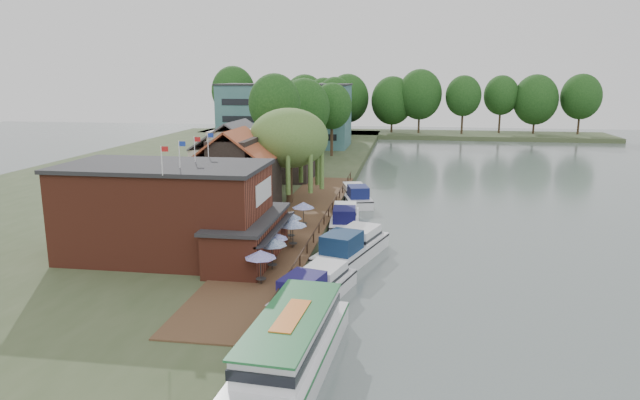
# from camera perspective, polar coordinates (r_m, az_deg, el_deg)

# --- Properties ---
(ground) EXTENTS (260.00, 260.00, 0.00)m
(ground) POSITION_cam_1_polar(r_m,az_deg,el_deg) (43.86, 5.37, -7.42)
(ground) COLOR slate
(ground) RESTS_ON ground
(land_bank) EXTENTS (50.00, 140.00, 1.00)m
(land_bank) POSITION_cam_1_polar(r_m,az_deg,el_deg) (84.02, -13.89, 2.19)
(land_bank) COLOR #384728
(land_bank) RESTS_ON ground
(quay_deck) EXTENTS (6.00, 50.00, 0.10)m
(quay_deck) POSITION_cam_1_polar(r_m,az_deg,el_deg) (54.03, -2.43, -2.40)
(quay_deck) COLOR #47301E
(quay_deck) RESTS_ON land_bank
(quay_rail) EXTENTS (0.20, 49.00, 1.00)m
(quay_rail) POSITION_cam_1_polar(r_m,az_deg,el_deg) (53.95, 0.49, -1.92)
(quay_rail) COLOR black
(quay_rail) RESTS_ON land_bank
(pub) EXTENTS (20.00, 11.00, 7.30)m
(pub) POSITION_cam_1_polar(r_m,az_deg,el_deg) (44.58, -12.85, -1.12)
(pub) COLOR maroon
(pub) RESTS_ON land_bank
(hotel_block) EXTENTS (25.40, 12.40, 12.30)m
(hotel_block) POSITION_cam_1_polar(r_m,az_deg,el_deg) (114.11, -3.48, 8.48)
(hotel_block) COLOR #38666B
(hotel_block) RESTS_ON land_bank
(cottage_a) EXTENTS (8.60, 7.60, 8.50)m
(cottage_a) POSITION_cam_1_polar(r_m,az_deg,el_deg) (58.66, -8.42, 2.85)
(cottage_a) COLOR black
(cottage_a) RESTS_ON land_bank
(cottage_b) EXTENTS (9.60, 8.60, 8.50)m
(cottage_b) POSITION_cam_1_polar(r_m,az_deg,el_deg) (68.98, -8.36, 4.26)
(cottage_b) COLOR beige
(cottage_b) RESTS_ON land_bank
(cottage_c) EXTENTS (7.60, 7.60, 8.50)m
(cottage_c) POSITION_cam_1_polar(r_m,az_deg,el_deg) (76.60, -3.50, 5.16)
(cottage_c) COLOR black
(cottage_c) RESTS_ON land_bank
(willow) EXTENTS (8.60, 8.60, 10.43)m
(willow) POSITION_cam_1_polar(r_m,az_deg,el_deg) (62.17, -3.11, 4.39)
(willow) COLOR #476B2D
(willow) RESTS_ON land_bank
(umbrella_0) EXTENTS (2.16, 2.16, 2.38)m
(umbrella_0) POSITION_cam_1_polar(r_m,az_deg,el_deg) (38.48, -5.95, -6.68)
(umbrella_0) COLOR #221B98
(umbrella_0) RESTS_ON quay_deck
(umbrella_1) EXTENTS (2.21, 2.21, 2.38)m
(umbrella_1) POSITION_cam_1_polar(r_m,az_deg,el_deg) (41.18, -4.82, -5.37)
(umbrella_1) COLOR navy
(umbrella_1) RESTS_ON quay_deck
(umbrella_2) EXTENTS (2.42, 2.42, 2.38)m
(umbrella_2) POSITION_cam_1_polar(r_m,az_deg,el_deg) (42.71, -4.81, -4.72)
(umbrella_2) COLOR navy
(umbrella_2) RESTS_ON quay_deck
(umbrella_3) EXTENTS (2.35, 2.35, 2.38)m
(umbrella_3) POSITION_cam_1_polar(r_m,az_deg,el_deg) (46.23, -2.73, -3.36)
(umbrella_3) COLOR navy
(umbrella_3) RESTS_ON quay_deck
(umbrella_4) EXTENTS (1.95, 1.95, 2.38)m
(umbrella_4) POSITION_cam_1_polar(r_m,az_deg,el_deg) (48.49, -2.95, -2.61)
(umbrella_4) COLOR navy
(umbrella_4) RESTS_ON quay_deck
(umbrella_5) EXTENTS (2.07, 2.07, 2.38)m
(umbrella_5) POSITION_cam_1_polar(r_m,az_deg,el_deg) (52.37, -1.67, -1.47)
(umbrella_5) COLOR #1B2A97
(umbrella_5) RESTS_ON quay_deck
(cruiser_0) EXTENTS (5.69, 10.46, 2.42)m
(cruiser_0) POSITION_cam_1_polar(r_m,az_deg,el_deg) (38.30, -0.54, -8.42)
(cruiser_0) COLOR white
(cruiser_0) RESTS_ON ground
(cruiser_1) EXTENTS (6.55, 11.47, 2.69)m
(cruiser_1) POSITION_cam_1_polar(r_m,az_deg,el_deg) (46.96, 3.21, -4.31)
(cruiser_1) COLOR white
(cruiser_1) RESTS_ON ground
(cruiser_2) EXTENTS (4.00, 10.00, 2.36)m
(cruiser_2) POSITION_cam_1_polar(r_m,az_deg,el_deg) (56.70, 2.50, -1.56)
(cruiser_2) COLOR white
(cruiser_2) RESTS_ON ground
(cruiser_3) EXTENTS (5.50, 10.28, 2.37)m
(cruiser_3) POSITION_cam_1_polar(r_m,az_deg,el_deg) (67.56, 3.59, 0.70)
(cruiser_3) COLOR silver
(cruiser_3) RESTS_ON ground
(tour_boat) EXTENTS (4.88, 14.15, 3.04)m
(tour_boat) POSITION_cam_1_polar(r_m,az_deg,el_deg) (29.33, -3.26, -14.57)
(tour_boat) COLOR silver
(tour_boat) RESTS_ON ground
(swan) EXTENTS (0.44, 0.44, 0.44)m
(swan) POSITION_cam_1_polar(r_m,az_deg,el_deg) (32.24, -2.15, -14.52)
(swan) COLOR white
(swan) RESTS_ON ground
(bank_tree_0) EXTENTS (7.52, 7.52, 14.15)m
(bank_tree_0) POSITION_cam_1_polar(r_m,az_deg,el_deg) (83.97, -4.53, 7.72)
(bank_tree_0) COLOR #143811
(bank_tree_0) RESTS_ON land_bank
(bank_tree_1) EXTENTS (8.70, 8.70, 13.43)m
(bank_tree_1) POSITION_cam_1_polar(r_m,az_deg,el_deg) (95.04, -1.63, 8.07)
(bank_tree_1) COLOR #143811
(bank_tree_1) RESTS_ON land_bank
(bank_tree_2) EXTENTS (6.94, 6.94, 12.63)m
(bank_tree_2) POSITION_cam_1_polar(r_m,az_deg,el_deg) (99.74, 1.19, 8.04)
(bank_tree_2) COLOR #143811
(bank_tree_2) RESTS_ON land_bank
(bank_tree_3) EXTENTS (7.23, 7.23, 13.58)m
(bank_tree_3) POSITION_cam_1_polar(r_m,az_deg,el_deg) (119.38, 1.48, 8.97)
(bank_tree_3) COLOR #143811
(bank_tree_3) RESTS_ON land_bank
(bank_tree_4) EXTENTS (8.97, 8.97, 12.47)m
(bank_tree_4) POSITION_cam_1_polar(r_m,az_deg,el_deg) (127.89, 0.57, 8.95)
(bank_tree_4) COLOR #143811
(bank_tree_4) RESTS_ON land_bank
(bank_tree_5) EXTENTS (8.43, 8.43, 13.38)m
(bank_tree_5) POSITION_cam_1_polar(r_m,az_deg,el_deg) (135.11, 0.37, 9.33)
(bank_tree_5) COLOR #143811
(bank_tree_5) RESTS_ON land_bank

